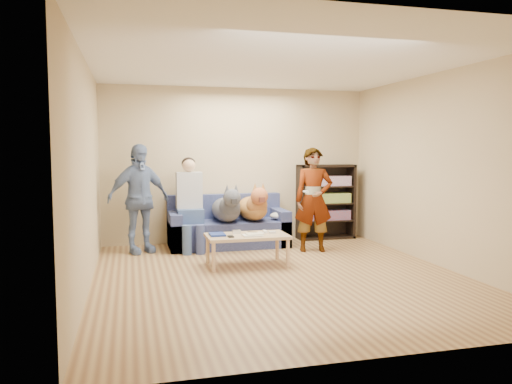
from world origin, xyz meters
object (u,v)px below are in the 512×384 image
object	(u,v)px
notebook_blue	(217,234)
camera_silver	(237,232)
person_standing_left	(139,199)
bookshelf	(326,200)
person_standing_right	(314,200)
dog_tan	(254,207)
person_seated	(190,200)
sofa	(228,229)
dog_gray	(227,208)
coffee_table	(247,238)

from	to	relation	value
notebook_blue	camera_silver	distance (m)	0.29
person_standing_left	bookshelf	distance (m)	3.24
person_standing_right	dog_tan	size ratio (longest dim) A/B	1.35
notebook_blue	person_seated	bearing A→B (deg)	99.85
camera_silver	notebook_blue	bearing A→B (deg)	-165.96
person_standing_left	notebook_blue	world-z (taller)	person_standing_left
person_standing_left	sofa	world-z (taller)	person_standing_left
dog_gray	person_standing_right	bearing A→B (deg)	-21.35
person_standing_right	notebook_blue	size ratio (longest dim) A/B	6.13
person_standing_right	notebook_blue	xyz separation A→B (m)	(-1.61, -0.63, -0.36)
camera_silver	coffee_table	bearing A→B (deg)	-45.00
person_standing_left	person_seated	xyz separation A→B (m)	(0.78, 0.08, -0.05)
coffee_table	bookshelf	bearing A→B (deg)	42.43
dog_gray	notebook_blue	bearing A→B (deg)	-107.43
person_seated	bookshelf	xyz separation A→B (m)	(2.42, 0.36, -0.09)
person_standing_left	coffee_table	world-z (taller)	person_standing_left
person_standing_left	person_seated	size ratio (longest dim) A/B	1.13
sofa	coffee_table	xyz separation A→B (m)	(-0.01, -1.42, 0.09)
person_seated	bookshelf	world-z (taller)	person_seated
person_standing_left	notebook_blue	bearing A→B (deg)	-72.44
person_standing_right	sofa	world-z (taller)	person_standing_right
person_standing_right	sofa	distance (m)	1.50
dog_tan	coffee_table	distance (m)	1.32
coffee_table	person_seated	bearing A→B (deg)	115.48
notebook_blue	dog_gray	xyz separation A→B (m)	(0.35, 1.12, 0.22)
person_standing_left	bookshelf	size ratio (longest dim) A/B	1.27
coffee_table	bookshelf	xyz separation A→B (m)	(1.81, 1.65, 0.31)
person_standing_right	dog_gray	xyz separation A→B (m)	(-1.26, 0.49, -0.15)
person_seated	dog_gray	xyz separation A→B (m)	(0.57, -0.12, -0.12)
coffee_table	bookshelf	distance (m)	2.47
person_standing_left	sofa	size ratio (longest dim) A/B	0.87
person_standing_right	person_standing_left	xyz separation A→B (m)	(-2.61, 0.53, 0.03)
person_standing_left	notebook_blue	size ratio (longest dim) A/B	6.36
coffee_table	camera_silver	bearing A→B (deg)	135.00
person_standing_right	bookshelf	distance (m)	1.15
person_standing_left	camera_silver	bearing A→B (deg)	-63.61
sofa	person_standing_left	bearing A→B (deg)	-171.54
person_standing_left	coffee_table	size ratio (longest dim) A/B	1.50
dog_gray	coffee_table	xyz separation A→B (m)	(0.05, -1.17, -0.28)
dog_tan	notebook_blue	bearing A→B (deg)	-124.20
notebook_blue	dog_tan	xyz separation A→B (m)	(0.80, 1.17, 0.22)
sofa	bookshelf	bearing A→B (deg)	7.40
person_standing_left	sofa	bearing A→B (deg)	-14.74
sofa	dog_tan	size ratio (longest dim) A/B	1.61
notebook_blue	dog_tan	distance (m)	1.44
dog_gray	bookshelf	distance (m)	1.92
person_seated	dog_gray	bearing A→B (deg)	-11.92
person_standing_right	person_standing_left	distance (m)	2.66
person_standing_right	bookshelf	size ratio (longest dim) A/B	1.23
dog_tan	person_standing_left	bearing A→B (deg)	-179.55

